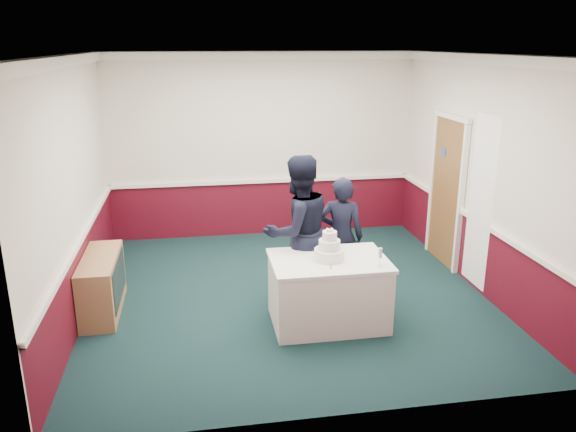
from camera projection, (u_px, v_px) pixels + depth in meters
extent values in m
plane|color=#143130|center=(288.00, 295.00, 7.27)|extent=(5.00, 5.00, 0.00)
cube|color=silver|center=(263.00, 146.00, 9.16)|extent=(5.00, 0.05, 3.00)
cube|color=silver|center=(75.00, 191.00, 6.44)|extent=(0.05, 5.00, 3.00)
cube|color=silver|center=(477.00, 175.00, 7.22)|extent=(0.05, 5.00, 3.00)
cube|color=white|center=(288.00, 56.00, 6.39)|extent=(5.00, 5.00, 0.05)
cube|color=#4C0A17|center=(264.00, 208.00, 9.47)|extent=(5.00, 0.02, 0.90)
cube|color=white|center=(263.00, 181.00, 9.33)|extent=(4.98, 0.05, 0.06)
cube|color=white|center=(262.00, 56.00, 8.72)|extent=(5.00, 0.08, 0.12)
cube|color=brown|center=(447.00, 193.00, 8.10)|extent=(0.05, 0.90, 2.10)
cube|color=#234799|center=(444.00, 152.00, 8.07)|extent=(0.01, 0.12, 0.12)
cube|color=white|center=(480.00, 202.00, 7.06)|extent=(0.02, 0.60, 2.20)
cube|color=#A77A51|center=(102.00, 284.00, 6.73)|extent=(0.40, 1.20, 0.70)
cube|color=black|center=(119.00, 279.00, 6.75)|extent=(0.01, 1.00, 0.50)
cube|color=white|center=(328.00, 292.00, 6.45)|extent=(1.28, 0.88, 0.76)
cube|color=white|center=(329.00, 261.00, 6.33)|extent=(1.32, 0.92, 0.04)
cylinder|color=white|center=(329.00, 254.00, 6.31)|extent=(0.34, 0.34, 0.12)
cylinder|color=silver|center=(329.00, 258.00, 6.32)|extent=(0.35, 0.35, 0.03)
cylinder|color=white|center=(329.00, 245.00, 6.27)|extent=(0.24, 0.24, 0.11)
cylinder|color=silver|center=(329.00, 248.00, 6.29)|extent=(0.25, 0.25, 0.02)
cylinder|color=white|center=(330.00, 236.00, 6.24)|extent=(0.16, 0.16, 0.10)
cylinder|color=silver|center=(330.00, 239.00, 6.25)|extent=(0.17, 0.17, 0.02)
sphere|color=#EDE5C9|center=(330.00, 230.00, 6.22)|extent=(0.03, 0.03, 0.03)
sphere|color=#EDE5C9|center=(332.00, 229.00, 6.24)|extent=(0.03, 0.03, 0.03)
sphere|color=#EDE5C9|center=(327.00, 229.00, 6.24)|extent=(0.03, 0.03, 0.03)
sphere|color=#EDE5C9|center=(332.00, 231.00, 6.21)|extent=(0.03, 0.03, 0.03)
sphere|color=#EDE5C9|center=(328.00, 231.00, 6.21)|extent=(0.03, 0.03, 0.03)
cube|color=silver|center=(331.00, 266.00, 6.13)|extent=(0.06, 0.22, 0.00)
cylinder|color=silver|center=(380.00, 265.00, 6.14)|extent=(0.05, 0.05, 0.01)
cylinder|color=silver|center=(380.00, 261.00, 6.13)|extent=(0.01, 0.01, 0.09)
cylinder|color=silver|center=(380.00, 253.00, 6.10)|extent=(0.04, 0.04, 0.11)
imported|color=black|center=(298.00, 231.00, 6.79)|extent=(1.11, 0.99, 1.88)
imported|color=black|center=(341.00, 236.00, 7.13)|extent=(0.66, 0.54, 1.54)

